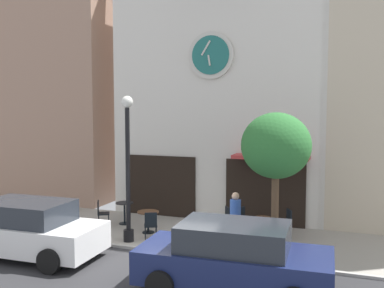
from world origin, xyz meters
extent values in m
cube|color=#9E998E|center=(0.00, 2.02, -0.03)|extent=(25.92, 4.05, 0.05)
cube|color=#A8A5A0|center=(0.00, 0.02, 0.04)|extent=(25.92, 0.12, 0.08)
cube|color=silver|center=(0.00, 5.24, 4.75)|extent=(8.01, 2.39, 9.50)
cylinder|color=beige|center=(0.00, 3.99, 6.00)|extent=(1.69, 0.10, 1.69)
cylinder|color=#1E6660|center=(0.00, 3.93, 6.00)|extent=(1.38, 0.04, 1.38)
cube|color=beige|center=(-0.03, 3.89, 5.81)|extent=(0.12, 0.03, 0.38)
cube|color=beige|center=(-0.16, 3.89, 6.25)|extent=(0.36, 0.03, 0.53)
cube|color=black|center=(-2.01, 4.01, 1.15)|extent=(2.80, 0.10, 2.30)
cube|color=black|center=(2.00, 4.01, 1.15)|extent=(2.80, 0.10, 2.30)
cube|color=#B23333|center=(2.24, 3.70, 2.45)|extent=(2.56, 0.90, 0.12)
cube|color=#9E7A66|center=(-8.04, 6.14, 7.92)|extent=(6.09, 4.18, 15.84)
cylinder|color=black|center=(-1.59, 0.66, 0.18)|extent=(0.32, 0.32, 0.36)
cylinder|color=black|center=(-1.59, 0.66, 2.06)|extent=(0.14, 0.14, 4.12)
sphere|color=white|center=(-1.59, 0.66, 4.30)|extent=(0.36, 0.36, 0.36)
cylinder|color=brown|center=(2.89, 0.72, 1.22)|extent=(0.20, 0.20, 2.44)
ellipsoid|color=#2D7033|center=(2.89, 0.72, 3.10)|extent=(1.90, 1.71, 1.80)
cylinder|color=black|center=(-2.70, 2.42, 0.38)|extent=(0.07, 0.07, 0.76)
cylinder|color=black|center=(-2.70, 2.42, 0.01)|extent=(0.40, 0.40, 0.03)
cylinder|color=black|center=(-2.70, 2.42, 0.76)|extent=(0.63, 0.63, 0.03)
cylinder|color=black|center=(-1.42, 1.70, 0.35)|extent=(0.07, 0.07, 0.70)
cylinder|color=black|center=(-1.42, 1.70, 0.01)|extent=(0.40, 0.40, 0.03)
cylinder|color=brown|center=(-1.42, 1.70, 0.70)|extent=(0.72, 0.72, 0.03)
cylinder|color=black|center=(0.40, 1.81, 0.37)|extent=(0.07, 0.07, 0.73)
cylinder|color=black|center=(0.40, 1.81, 0.01)|extent=(0.40, 0.40, 0.03)
cylinder|color=gray|center=(0.40, 1.81, 0.73)|extent=(0.62, 0.62, 0.03)
cylinder|color=black|center=(2.31, 2.15, 0.35)|extent=(0.07, 0.07, 0.71)
cylinder|color=black|center=(2.31, 2.15, 0.01)|extent=(0.40, 0.40, 0.03)
cylinder|color=brown|center=(2.31, 2.15, 0.71)|extent=(0.62, 0.62, 0.03)
cube|color=black|center=(-1.03, 1.06, 0.45)|extent=(0.54, 0.54, 0.04)
cube|color=black|center=(-0.95, 0.90, 0.68)|extent=(0.36, 0.21, 0.45)
cylinder|color=black|center=(-0.96, 1.29, 0.23)|extent=(0.03, 0.03, 0.45)
cylinder|color=black|center=(-1.26, 1.13, 0.23)|extent=(0.03, 0.03, 0.45)
cylinder|color=black|center=(-0.80, 0.99, 0.23)|extent=(0.03, 0.03, 0.45)
cylinder|color=black|center=(-1.10, 0.83, 0.23)|extent=(0.03, 0.03, 0.45)
cube|color=black|center=(-3.24, 1.90, 0.45)|extent=(0.55, 0.55, 0.04)
cube|color=black|center=(-3.39, 1.81, 0.68)|extent=(0.23, 0.35, 0.45)
cylinder|color=black|center=(-3.01, 1.83, 0.23)|extent=(0.03, 0.03, 0.45)
cylinder|color=black|center=(-3.18, 2.13, 0.23)|extent=(0.03, 0.03, 0.45)
cylinder|color=black|center=(-3.30, 1.66, 0.23)|extent=(0.03, 0.03, 0.45)
cylinder|color=black|center=(-3.47, 1.96, 0.23)|extent=(0.03, 0.03, 0.45)
cube|color=black|center=(1.64, 2.50, 0.45)|extent=(0.54, 0.54, 0.04)
cube|color=black|center=(1.48, 2.59, 0.68)|extent=(0.21, 0.35, 0.45)
cylinder|color=black|center=(1.71, 2.27, 0.23)|extent=(0.03, 0.03, 0.45)
cylinder|color=black|center=(1.87, 2.58, 0.23)|extent=(0.03, 0.03, 0.45)
cylinder|color=black|center=(1.41, 2.43, 0.23)|extent=(0.03, 0.03, 0.45)
cylinder|color=black|center=(1.57, 2.73, 0.23)|extent=(0.03, 0.03, 0.45)
cube|color=black|center=(2.85, 2.71, 0.45)|extent=(0.54, 0.54, 0.04)
cube|color=black|center=(3.01, 2.79, 0.68)|extent=(0.22, 0.35, 0.45)
cylinder|color=black|center=(2.62, 2.77, 0.23)|extent=(0.03, 0.03, 0.45)
cylinder|color=black|center=(2.79, 2.48, 0.23)|extent=(0.03, 0.03, 0.45)
cylinder|color=black|center=(2.92, 2.94, 0.23)|extent=(0.03, 0.03, 0.45)
cylinder|color=black|center=(3.09, 2.64, 0.23)|extent=(0.03, 0.03, 0.45)
cube|color=black|center=(2.72, 1.46, 0.45)|extent=(0.54, 0.54, 0.04)
cube|color=black|center=(2.80, 1.30, 0.68)|extent=(0.36, 0.20, 0.45)
cylinder|color=black|center=(2.80, 1.69, 0.23)|extent=(0.03, 0.03, 0.45)
cylinder|color=black|center=(2.49, 1.54, 0.23)|extent=(0.03, 0.03, 0.45)
cylinder|color=black|center=(2.95, 1.38, 0.23)|extent=(0.03, 0.03, 0.45)
cylinder|color=black|center=(2.64, 1.23, 0.23)|extent=(0.03, 0.03, 0.45)
cube|color=black|center=(0.94, 2.33, 0.45)|extent=(0.56, 0.56, 0.04)
cube|color=black|center=(1.09, 2.44, 0.68)|extent=(0.26, 0.33, 0.45)
cylinder|color=black|center=(0.70, 2.37, 0.23)|extent=(0.03, 0.03, 0.45)
cylinder|color=black|center=(0.90, 2.10, 0.23)|extent=(0.03, 0.03, 0.45)
cylinder|color=black|center=(0.98, 2.57, 0.23)|extent=(0.03, 0.03, 0.45)
cylinder|color=black|center=(1.18, 2.30, 0.23)|extent=(0.03, 0.03, 0.45)
cylinder|color=#2D2D38|center=(1.68, 1.12, 0.42)|extent=(0.31, 0.31, 0.85)
cylinder|color=#3359B2|center=(1.68, 1.12, 1.15)|extent=(0.38, 0.38, 0.60)
sphere|color=tan|center=(1.68, 1.12, 1.56)|extent=(0.22, 0.22, 0.22)
cube|color=white|center=(-3.61, -1.53, 0.60)|extent=(4.35, 1.92, 0.75)
cube|color=#262B33|center=(-3.61, -1.53, 1.25)|extent=(2.45, 1.65, 0.60)
cylinder|color=black|center=(-2.17, -2.39, 0.32)|extent=(0.65, 0.24, 0.64)
cylinder|color=black|center=(-2.22, -0.59, 0.32)|extent=(0.65, 0.24, 0.64)
cylinder|color=black|center=(-5.05, -0.66, 0.32)|extent=(0.65, 0.24, 0.64)
cube|color=navy|center=(2.40, -1.81, 0.60)|extent=(4.38, 1.99, 0.75)
cube|color=#262B33|center=(2.40, -1.81, 1.25)|extent=(2.48, 1.69, 0.60)
cylinder|color=black|center=(3.78, -0.85, 0.32)|extent=(0.65, 0.25, 0.64)
cylinder|color=black|center=(1.02, -2.78, 0.32)|extent=(0.65, 0.25, 0.64)
cylinder|color=black|center=(0.94, -0.98, 0.32)|extent=(0.65, 0.25, 0.64)
camera|label=1|loc=(4.81, -11.13, 4.12)|focal=40.99mm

